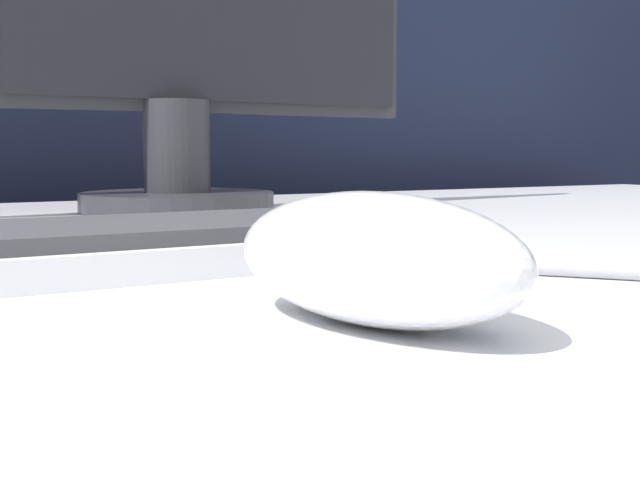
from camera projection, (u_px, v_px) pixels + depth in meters
name	position (u px, v px, depth m)	size (l,w,h in m)	color
partition_panel	(67.00, 201.00, 1.08)	(5.00, 0.03, 1.46)	black
computer_mouse_near	(373.00, 257.00, 0.27)	(0.09, 0.14, 0.05)	silver
keyboard	(146.00, 244.00, 0.41)	(0.39, 0.13, 0.02)	silver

